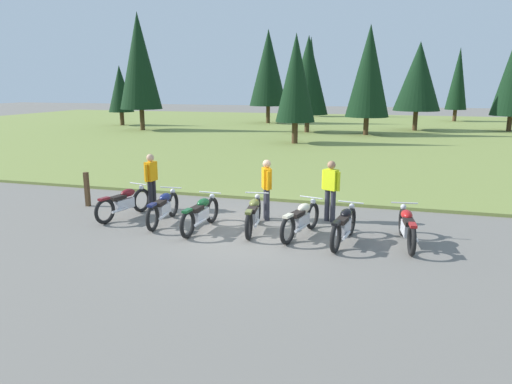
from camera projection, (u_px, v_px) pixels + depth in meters
ground_plane at (249, 231)px, 12.00m from camera, size 140.00×140.00×0.00m
grass_moorland at (347, 133)px, 35.62m from camera, size 80.00×44.00×0.10m
forest_treeline at (338, 73)px, 38.75m from camera, size 38.71×27.36×9.01m
motorcycle_maroon at (124, 202)px, 13.17m from camera, size 0.74×2.07×0.88m
motorcycle_navy at (163, 208)px, 12.62m from camera, size 0.62×2.10×0.88m
motorcycle_british_green at (201, 213)px, 12.04m from camera, size 0.62×2.10×0.88m
motorcycle_olive at (253, 214)px, 11.98m from camera, size 0.64×2.09×0.88m
motorcycle_cream at (301, 219)px, 11.54m from camera, size 0.76×2.06×0.88m
motorcycle_black at (344, 225)px, 11.03m from camera, size 0.62×2.09×0.88m
motorcycle_red at (407, 227)px, 10.92m from camera, size 0.63×2.10×0.88m
rider_in_hivis_vest at (331, 187)px, 12.69m from camera, size 0.51×0.34×1.67m
rider_near_row_end at (267, 186)px, 12.87m from camera, size 0.35×0.51×1.67m
rider_checking_bike at (151, 178)px, 13.91m from camera, size 0.26×0.55×1.67m
trail_marker_post at (87, 189)px, 14.40m from camera, size 0.12×0.12×1.05m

